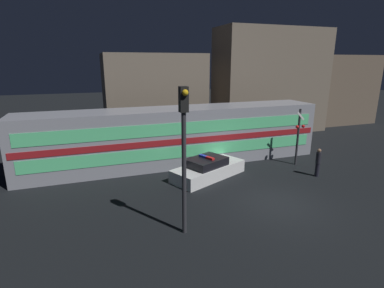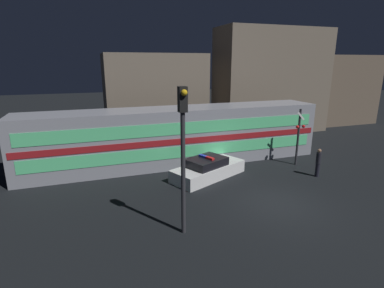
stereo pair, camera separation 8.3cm
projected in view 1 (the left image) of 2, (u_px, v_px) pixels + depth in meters
The scene contains 9 objects.
ground_plane at pixel (277, 204), 14.31m from camera, with size 120.00×120.00×0.00m, color black.
train at pixel (177, 136), 19.63m from camera, with size 19.49×2.84×3.69m.
police_car at pixel (208, 169), 17.48m from camera, with size 4.93×3.54×1.32m.
pedestrian at pixel (318, 162), 17.52m from camera, with size 0.29×0.29×1.70m.
crossing_signal_near at pixel (298, 135), 19.24m from camera, with size 0.67×0.31×3.69m.
traffic_light_corner at pixel (184, 146), 10.95m from camera, with size 0.30×0.46×5.72m.
building_left at pixel (154, 98), 25.07m from camera, with size 8.08×4.58×7.21m.
building_center at pixel (271, 81), 28.54m from camera, with size 10.57×4.12×9.58m.
building_right at pixel (338, 89), 33.20m from camera, with size 7.02×4.57×7.25m.
Camera 1 is at (-8.17, -10.95, 6.52)m, focal length 28.00 mm.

